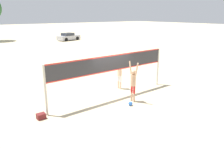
{
  "coord_description": "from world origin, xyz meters",
  "views": [
    {
      "loc": [
        -7.22,
        -9.38,
        4.65
      ],
      "look_at": [
        0.0,
        0.0,
        1.36
      ],
      "focal_mm": 35.0,
      "sensor_mm": 36.0,
      "label": 1
    }
  ],
  "objects": [
    {
      "name": "ground_plane",
      "position": [
        0.0,
        0.0,
        0.0
      ],
      "size": [
        200.0,
        200.0,
        0.0
      ],
      "primitive_type": "plane",
      "color": "beige"
    },
    {
      "name": "volleyball",
      "position": [
        0.02,
        -1.56,
        0.11
      ],
      "size": [
        0.23,
        0.23,
        0.23
      ],
      "color": "blue",
      "rests_on": "ground_plane"
    },
    {
      "name": "gear_bag",
      "position": [
        -4.24,
        -0.17,
        0.13
      ],
      "size": [
        0.38,
        0.31,
        0.26
      ],
      "color": "maroon",
      "rests_on": "ground_plane"
    },
    {
      "name": "volleyball_net",
      "position": [
        0.0,
        0.0,
        1.82
      ],
      "size": [
        7.85,
        0.1,
        2.46
      ],
      "color": "beige",
      "rests_on": "ground_plane"
    },
    {
      "name": "player_blocker",
      "position": [
        1.28,
        0.88,
        1.12
      ],
      "size": [
        0.28,
        0.7,
        2.13
      ],
      "rotation": [
        0.0,
        0.0,
        -1.57
      ],
      "color": "beige",
      "rests_on": "ground_plane"
    },
    {
      "name": "player_spiker",
      "position": [
        0.51,
        -1.2,
        1.18
      ],
      "size": [
        0.28,
        0.72,
        2.22
      ],
      "rotation": [
        0.0,
        0.0,
        1.57
      ],
      "color": "tan",
      "rests_on": "ground_plane"
    },
    {
      "name": "parked_car_near",
      "position": [
        10.95,
        27.21,
        0.61
      ],
      "size": [
        4.49,
        2.65,
        1.35
      ],
      "rotation": [
        0.0,
        0.0,
        0.23
      ],
      "color": "#B7B7BC",
      "rests_on": "ground_plane"
    }
  ]
}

